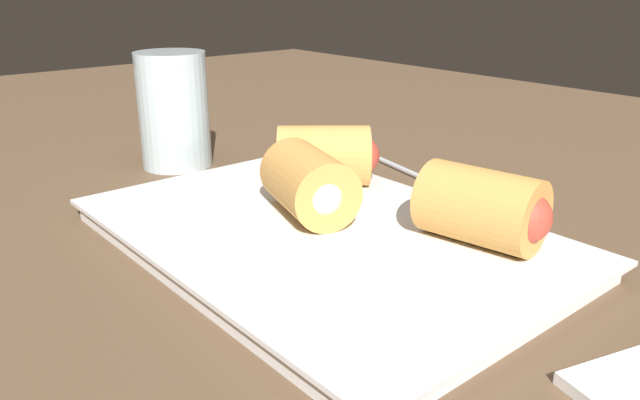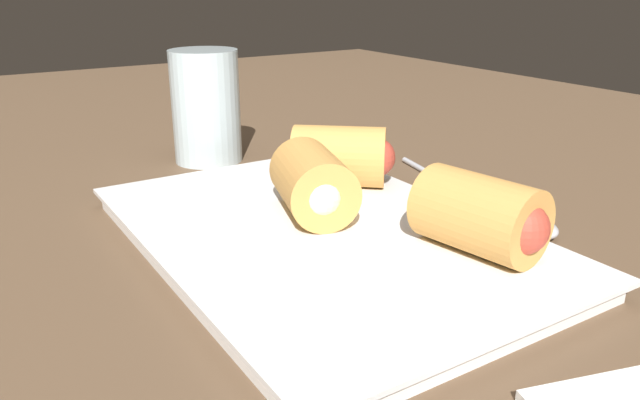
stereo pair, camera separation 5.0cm
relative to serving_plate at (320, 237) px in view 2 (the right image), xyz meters
The scene contains 7 objects.
table_surface 2.78cm from the serving_plate, 18.72° to the left, with size 180.00×140.00×2.00cm.
serving_plate is the anchor object (origin of this frame).
roll_front_left 9.17cm from the serving_plate, 44.79° to the right, with size 7.93×8.25×4.57cm.
roll_front_right 10.66cm from the serving_plate, 145.26° to the right, with size 8.02×5.66×4.57cm.
roll_back_left 3.71cm from the serving_plate, 16.58° to the right, with size 8.12×6.42×4.57cm.
spoon 14.40cm from the serving_plate, 103.71° to the right, with size 20.48×5.80×1.21cm.
drinking_glass 23.42cm from the serving_plate, ahead, with size 6.32×6.32×10.37cm.
Camera 2 is at (-33.32, 19.11, 18.75)cm, focal length 35.00 mm.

